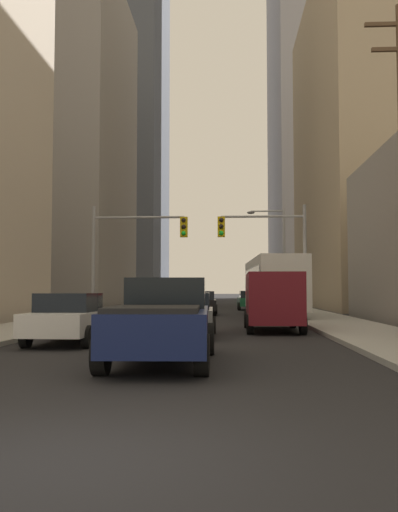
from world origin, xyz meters
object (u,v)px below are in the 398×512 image
(sedan_black, at_px, (202,303))
(traffic_signal_near_left, at_px, (135,242))
(sedan_green, at_px, (250,300))
(traffic_signal_near_right, at_px, (266,242))
(sedan_white, at_px, (70,318))
(sedan_grey, at_px, (187,314))
(cargo_van_maroon, at_px, (273,298))
(pickup_truck_navy, at_px, (163,321))
(city_bus, at_px, (273,284))
(sedan_blue, at_px, (156,303))

(sedan_black, distance_m, traffic_signal_near_left, 8.44)
(sedan_green, distance_m, traffic_signal_near_right, 16.29)
(sedan_white, xyz_separation_m, sedan_grey, (3.33, 2.61, 0.00))
(cargo_van_maroon, bearing_deg, sedan_black, 104.14)
(sedan_black, distance_m, traffic_signal_near_right, 8.63)
(pickup_truck_navy, bearing_deg, city_bus, 78.84)
(cargo_van_maroon, xyz_separation_m, sedan_black, (-3.46, 13.72, -0.52))
(cargo_van_maroon, xyz_separation_m, sedan_blue, (-6.45, 13.80, -0.52))
(city_bus, distance_m, sedan_white, 18.10)
(sedan_blue, xyz_separation_m, traffic_signal_near_right, (6.66, -7.16, 3.31))
(sedan_blue, distance_m, sedan_green, 10.88)
(sedan_blue, relative_size, traffic_signal_near_right, 0.70)
(cargo_van_maroon, bearing_deg, sedan_white, -139.84)
(pickup_truck_navy, bearing_deg, traffic_signal_near_right, 78.21)
(sedan_green, bearing_deg, city_bus, -85.44)
(city_bus, bearing_deg, pickup_truck_navy, -101.16)
(sedan_blue, bearing_deg, traffic_signal_near_right, -47.06)
(sedan_black, height_order, sedan_green, same)
(sedan_blue, bearing_deg, traffic_signal_near_left, -91.39)
(pickup_truck_navy, height_order, traffic_signal_near_right, traffic_signal_near_right)
(sedan_white, bearing_deg, sedan_grey, 38.01)
(pickup_truck_navy, distance_m, sedan_blue, 23.76)
(city_bus, xyz_separation_m, pickup_truck_navy, (-4.09, -20.71, -1.00))
(pickup_truck_navy, distance_m, sedan_grey, 6.84)
(sedan_black, bearing_deg, sedan_white, -99.06)
(sedan_white, xyz_separation_m, sedan_blue, (0.08, 19.30, 0.00))
(sedan_black, xyz_separation_m, traffic_signal_near_left, (-3.16, -7.08, 3.33))
(city_bus, relative_size, sedan_green, 2.71)
(sedan_blue, distance_m, traffic_signal_near_right, 10.32)
(pickup_truck_navy, bearing_deg, sedan_green, 84.42)
(traffic_signal_near_left, bearing_deg, traffic_signal_near_right, -0.00)
(sedan_green, bearing_deg, sedan_blue, -126.05)
(sedan_blue, height_order, sedan_black, same)
(city_bus, xyz_separation_m, sedan_black, (-4.34, 2.74, -1.16))
(sedan_grey, xyz_separation_m, traffic_signal_near_left, (-3.43, 9.54, 3.33))
(sedan_white, distance_m, traffic_signal_near_right, 14.27)
(sedan_green, bearing_deg, traffic_signal_near_left, -112.40)
(cargo_van_maroon, distance_m, sedan_grey, 4.34)
(sedan_white, distance_m, sedan_black, 19.46)
(city_bus, xyz_separation_m, sedan_blue, (-7.33, 2.82, -1.16))
(city_bus, bearing_deg, sedan_green, 94.56)
(sedan_black, bearing_deg, sedan_green, 68.96)
(sedan_blue, bearing_deg, cargo_van_maroon, -64.96)
(pickup_truck_navy, xyz_separation_m, sedan_white, (-3.32, 4.24, -0.16))
(city_bus, bearing_deg, cargo_van_maroon, -94.60)
(sedan_green, distance_m, traffic_signal_near_left, 17.57)
(sedan_grey, xyz_separation_m, sedan_green, (3.15, 25.49, 0.00))
(pickup_truck_navy, bearing_deg, traffic_signal_near_left, 101.78)
(sedan_white, distance_m, sedan_grey, 4.23)
(sedan_white, xyz_separation_m, sedan_black, (3.07, 19.22, 0.00))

